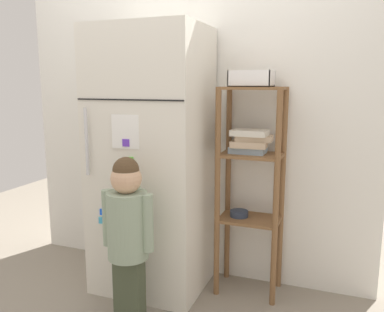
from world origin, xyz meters
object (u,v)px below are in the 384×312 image
at_px(refrigerator, 152,162).
at_px(pantry_shelf_unit, 250,168).
at_px(child_standing, 128,225).
at_px(fruit_bin, 250,80).

relative_size(refrigerator, pantry_shelf_unit, 1.28).
bearing_deg(child_standing, fruit_bin, 48.63).
distance_m(child_standing, fruit_bin, 1.14).
xyz_separation_m(child_standing, fruit_bin, (0.54, 0.61, 0.80)).
xyz_separation_m(refrigerator, pantry_shelf_unit, (0.63, 0.14, -0.02)).
xyz_separation_m(child_standing, pantry_shelf_unit, (0.55, 0.60, 0.25)).
height_order(child_standing, fruit_bin, fruit_bin).
bearing_deg(fruit_bin, child_standing, -131.37).
bearing_deg(refrigerator, child_standing, -80.97).
height_order(pantry_shelf_unit, fruit_bin, fruit_bin).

